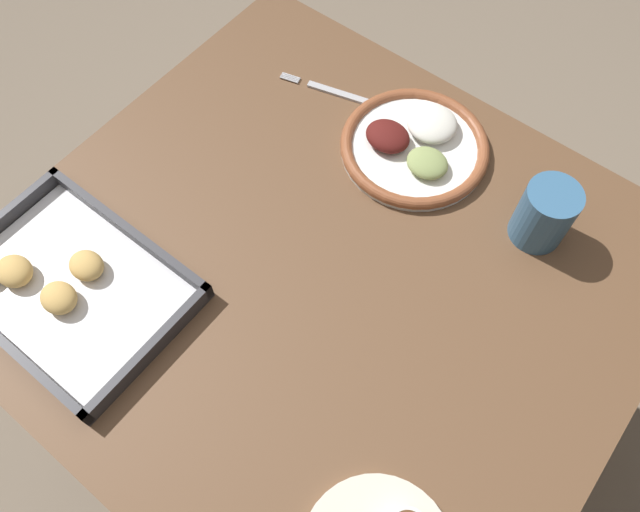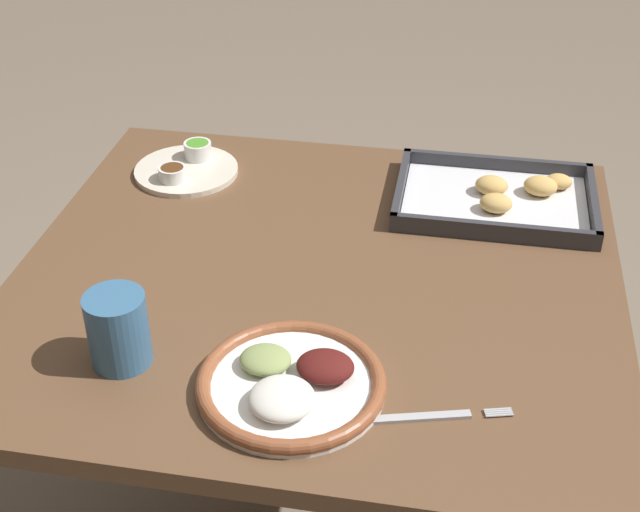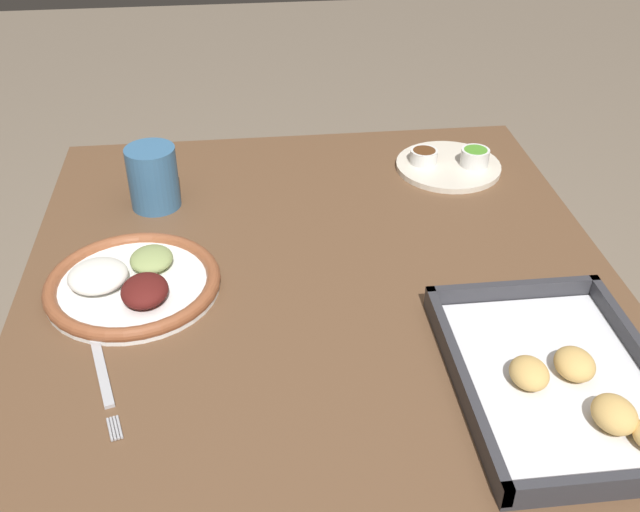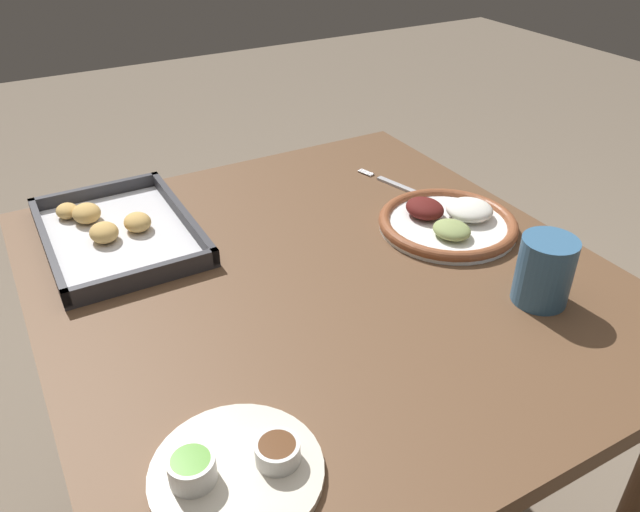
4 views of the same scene
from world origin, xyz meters
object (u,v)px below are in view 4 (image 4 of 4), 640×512
Objects in this scene: baking_tray at (115,231)px; fork at (401,187)px; saucer_plate at (235,469)px; drinking_cup at (544,271)px; dinner_plate at (448,222)px.

fork is at bearing -98.83° from baking_tray.
fork is 1.04× the size of saucer_plate.
fork is 0.73m from saucer_plate.
saucer_plate is at bearing 115.55° from fork.
baking_tray reaches higher than fork.
drinking_cup is (-0.41, 0.04, 0.05)m from fork.
drinking_cup reaches higher than saucer_plate.
baking_tray is at bearing 65.99° from fork.
dinner_plate is at bearing 158.09° from fork.
dinner_plate reaches higher than saucer_plate.
saucer_plate is 0.52m from drinking_cup.
fork is 0.55m from baking_tray.
dinner_plate is 0.58m from baking_tray.
dinner_plate is 0.17m from fork.
baking_tray is (0.56, -0.01, 0.00)m from saucer_plate.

